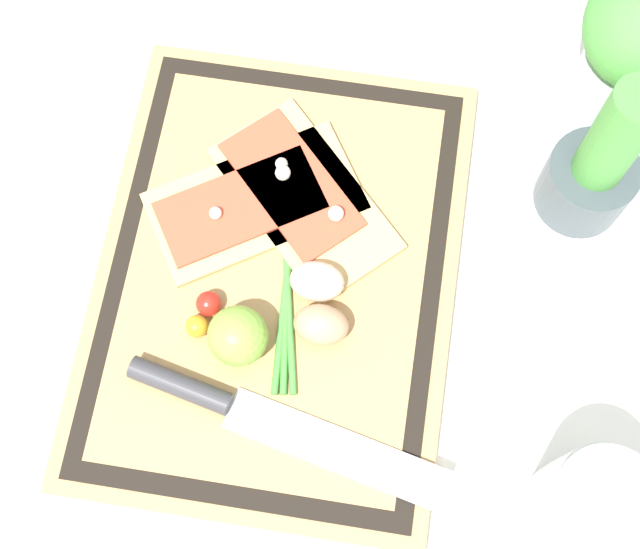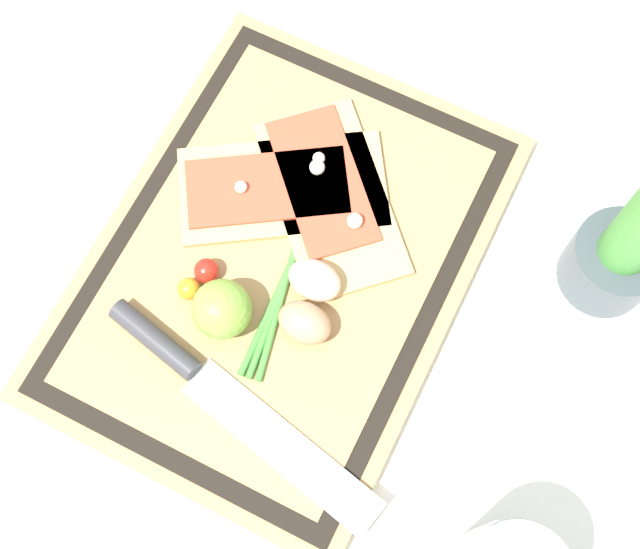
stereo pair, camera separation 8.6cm
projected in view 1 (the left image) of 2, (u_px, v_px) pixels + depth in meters
ground_plane at (277, 280)px, 0.90m from camera, size 6.00×6.00×0.00m
cutting_board at (276, 277)px, 0.89m from camera, size 0.48×0.35×0.02m
pizza_slice_near at (252, 203)px, 0.90m from camera, size 0.20×0.23×0.02m
pizza_slice_far at (303, 195)px, 0.90m from camera, size 0.22×0.22×0.02m
knife at (234, 407)px, 0.83m from camera, size 0.10×0.31×0.02m
egg_brown at (321, 325)px, 0.84m from camera, size 0.04×0.05×0.04m
egg_pink at (317, 281)px, 0.86m from camera, size 0.04×0.05×0.04m
lime at (238, 336)px, 0.83m from camera, size 0.06×0.06×0.06m
cherry_tomato_red at (209, 304)px, 0.86m from camera, size 0.02×0.02×0.02m
cherry_tomato_yellow at (197, 326)px, 0.85m from camera, size 0.02×0.02×0.02m
scallion_bunch at (288, 270)px, 0.88m from camera, size 0.24×0.06×0.01m
herb_pot at (596, 169)px, 0.86m from camera, size 0.09×0.09×0.20m
sauce_jar at (588, 506)px, 0.78m from camera, size 0.09×0.09×0.11m
herb_glass at (633, 45)px, 0.85m from camera, size 0.13×0.11×0.21m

